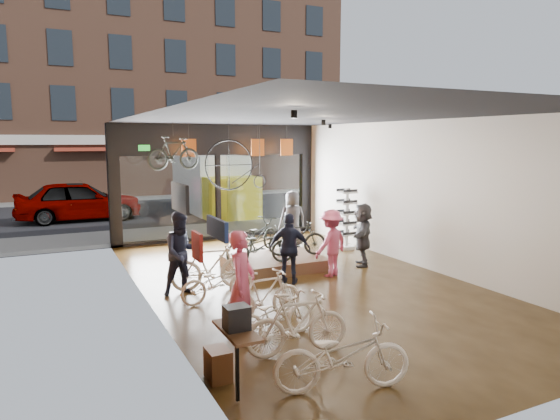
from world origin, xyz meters
TOP-DOWN VIEW (x-y plane):
  - ground_plane at (0.00, 0.00)m, footprint 7.00×12.00m
  - ceiling at (0.00, 0.00)m, footprint 7.00×12.00m
  - wall_left at (-3.52, 0.00)m, footprint 0.04×12.00m
  - wall_right at (3.52, 0.00)m, footprint 0.04×12.00m
  - wall_back at (0.00, -6.02)m, footprint 7.00×0.04m
  - storefront at (0.00, 6.00)m, footprint 7.00×0.26m
  - exit_sign at (-2.40, 5.88)m, footprint 0.35×0.06m
  - street_road at (0.00, 15.00)m, footprint 30.00×18.00m
  - sidewalk_near at (0.00, 7.20)m, footprint 30.00×2.40m
  - sidewalk_far at (0.00, 19.00)m, footprint 30.00×2.00m
  - opposite_building at (0.00, 21.50)m, footprint 26.00×5.00m
  - street_car at (-3.95, 12.00)m, footprint 4.87×1.96m
  - box_truck at (1.61, 11.00)m, footprint 2.22×6.66m
  - floor_bike_0 at (-1.90, -4.60)m, footprint 1.95×1.12m
  - floor_bike_1 at (-1.91, -3.35)m, footprint 1.70×0.66m
  - floor_bike_2 at (-1.95, -2.63)m, footprint 1.61×0.75m
  - floor_bike_3 at (-1.78, -1.80)m, footprint 1.61×0.60m
  - floor_bike_4 at (-2.20, -0.40)m, footprint 1.65×0.73m
  - floor_bike_5 at (-2.06, 0.46)m, footprint 1.84×0.78m
  - display_platform at (-0.00, 1.51)m, footprint 2.40×1.80m
  - display_bike_left at (-0.62, 1.03)m, footprint 1.78×0.86m
  - display_bike_mid at (0.60, 1.43)m, footprint 1.59×0.86m
  - display_bike_right at (-0.19, 2.19)m, footprint 1.79×1.44m
  - customer_0 at (-2.39, -2.25)m, footprint 0.76×0.78m
  - customer_1 at (-2.70, 0.39)m, footprint 0.92×0.74m
  - customer_2 at (-0.27, 0.15)m, footprint 1.01×0.88m
  - customer_3 at (0.92, 0.28)m, footprint 1.21×0.95m
  - customer_4 at (1.62, 3.71)m, footprint 0.94×0.69m
  - customer_5 at (2.22, 0.82)m, footprint 1.26×1.55m
  - sunglasses_rack at (2.95, 2.71)m, footprint 0.61×0.52m
  - wall_merch at (-3.38, -3.50)m, footprint 0.40×2.40m
  - penny_farthing at (0.08, 4.24)m, footprint 1.90×0.06m
  - hung_bike at (-1.90, 4.20)m, footprint 1.64×0.80m
  - jersey_left at (-1.18, 5.20)m, footprint 0.45×0.03m
  - jersey_mid at (1.11, 5.20)m, footprint 0.45×0.03m
  - jersey_right at (2.17, 5.20)m, footprint 0.45×0.03m

SIDE VIEW (x-z plane):
  - ground_plane at x=0.00m, z-range -0.04..0.00m
  - street_road at x=0.00m, z-range -0.02..0.00m
  - sidewalk_near at x=0.00m, z-range 0.00..0.12m
  - sidewalk_far at x=0.00m, z-range 0.00..0.12m
  - display_platform at x=0.00m, z-range 0.00..0.30m
  - floor_bike_2 at x=-1.95m, z-range 0.00..0.81m
  - floor_bike_4 at x=-2.20m, z-range 0.00..0.84m
  - floor_bike_3 at x=-1.78m, z-range 0.00..0.95m
  - floor_bike_0 at x=-1.90m, z-range 0.00..0.97m
  - floor_bike_1 at x=-1.91m, z-range 0.00..1.00m
  - floor_bike_5 at x=-2.06m, z-range 0.00..1.07m
  - display_bike_left at x=-0.62m, z-range 0.30..1.20m
  - display_bike_right at x=-0.19m, z-range 0.30..1.21m
  - display_bike_mid at x=0.60m, z-range 0.30..1.22m
  - customer_2 at x=-0.27m, z-range 0.00..1.64m
  - customer_3 at x=0.92m, z-range 0.00..1.64m
  - customer_5 at x=2.22m, z-range 0.00..1.66m
  - street_car at x=-3.95m, z-range 0.00..1.66m
  - customer_4 at x=1.62m, z-range 0.00..1.74m
  - customer_0 at x=-2.39m, z-range 0.00..1.80m
  - customer_1 at x=-2.70m, z-range 0.00..1.81m
  - sunglasses_rack at x=2.95m, z-range 0.00..1.85m
  - wall_merch at x=-3.38m, z-range 0.00..2.60m
  - box_truck at x=1.61m, z-range 0.00..2.62m
  - wall_left at x=-3.52m, z-range 0.00..3.80m
  - wall_right at x=3.52m, z-range 0.00..3.80m
  - wall_back at x=0.00m, z-range 0.00..3.80m
  - storefront at x=0.00m, z-range 0.00..3.80m
  - penny_farthing at x=0.08m, z-range 1.74..3.26m
  - hung_bike at x=-1.90m, z-range 2.45..3.40m
  - exit_sign at x=-2.40m, z-range 2.96..3.14m
  - jersey_left at x=-1.18m, z-range 2.77..3.32m
  - jersey_mid at x=1.11m, z-range 2.77..3.32m
  - jersey_right at x=2.17m, z-range 2.77..3.32m
  - ceiling at x=0.00m, z-range 3.80..3.84m
  - opposite_building at x=0.00m, z-range 0.00..14.00m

